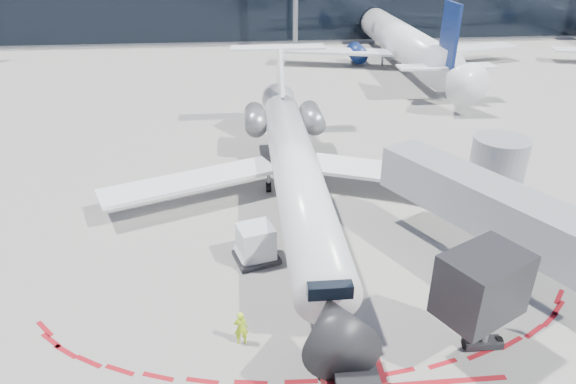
{
  "coord_description": "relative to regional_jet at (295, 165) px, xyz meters",
  "views": [
    {
      "loc": [
        -2.81,
        -25.08,
        15.62
      ],
      "look_at": [
        -0.5,
        -0.24,
        2.69
      ],
      "focal_mm": 32.0,
      "sensor_mm": 36.0,
      "label": 1
    }
  ],
  "objects": [
    {
      "name": "ground",
      "position": [
        -0.29,
        -3.72,
        -2.51
      ],
      "size": [
        260.0,
        260.0,
        0.0
      ],
      "primitive_type": "plane",
      "color": "slate",
      "rests_on": "ground"
    },
    {
      "name": "apron_centerline",
      "position": [
        -0.29,
        -1.72,
        -2.51
      ],
      "size": [
        0.25,
        40.0,
        0.01
      ],
      "primitive_type": "cube",
      "color": "silver",
      "rests_on": "ground"
    },
    {
      "name": "jet_bridge",
      "position": [
        9.5,
        -6.74,
        0.5
      ],
      "size": [
        10.03,
        15.2,
        4.9
      ],
      "color": "#909298",
      "rests_on": "ground"
    },
    {
      "name": "regional_jet",
      "position": [
        0.0,
        0.0,
        0.0
      ],
      "size": [
        24.36,
        30.04,
        7.52
      ],
      "color": "white",
      "rests_on": "ground"
    },
    {
      "name": "ramp_worker",
      "position": [
        -3.54,
        -12.39,
        -1.7
      ],
      "size": [
        0.61,
        0.41,
        1.62
      ],
      "primitive_type": "imported",
      "rotation": [
        0.0,
        0.0,
        3.19
      ],
      "color": "#B3E818",
      "rests_on": "ground"
    },
    {
      "name": "uld_container",
      "position": [
        -2.69,
        -6.42,
        -1.5
      ],
      "size": [
        2.6,
        2.38,
        2.05
      ],
      "rotation": [
        0.0,
        0.0,
        0.28
      ],
      "color": "black",
      "rests_on": "ground"
    },
    {
      "name": "safety_cone_right",
      "position": [
        7.2,
        -12.37,
        -2.26
      ],
      "size": [
        0.37,
        0.37,
        0.51
      ],
      "primitive_type": "cone",
      "color": "orange",
      "rests_on": "ground"
    },
    {
      "name": "bg_airliner_1",
      "position": [
        17.04,
        35.67,
        3.35
      ],
      "size": [
        36.23,
        38.36,
        11.72
      ],
      "primitive_type": null,
      "color": "white",
      "rests_on": "ground"
    }
  ]
}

